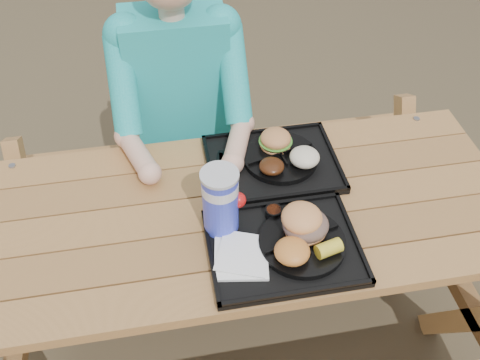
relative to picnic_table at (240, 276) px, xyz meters
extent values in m
plane|color=#999999|center=(0.00, 0.00, -0.38)|extent=(60.00, 60.00, 0.00)
cube|color=black|center=(0.10, -0.19, 0.39)|extent=(0.45, 0.35, 0.02)
cube|color=black|center=(0.15, 0.17, 0.39)|extent=(0.45, 0.35, 0.02)
cylinder|color=black|center=(0.15, -0.19, 0.41)|extent=(0.26, 0.26, 0.02)
cylinder|color=black|center=(0.18, 0.18, 0.41)|extent=(0.26, 0.26, 0.02)
cube|color=white|center=(-0.04, -0.22, 0.40)|extent=(0.18, 0.18, 0.02)
cylinder|color=#1C2BD4|center=(-0.07, -0.08, 0.50)|extent=(0.11, 0.11, 0.21)
cylinder|color=black|center=(0.09, -0.07, 0.41)|extent=(0.05, 0.05, 0.03)
cylinder|color=yellow|center=(0.17, -0.07, 0.41)|extent=(0.05, 0.05, 0.03)
ellipsoid|color=orange|center=(0.11, -0.25, 0.44)|extent=(0.10, 0.10, 0.05)
cube|color=black|center=(-0.02, 0.19, 0.40)|extent=(0.04, 0.15, 0.01)
ellipsoid|color=#411E0D|center=(0.13, 0.12, 0.43)|extent=(0.08, 0.08, 0.04)
ellipsoid|color=beige|center=(0.24, 0.13, 0.44)|extent=(0.10, 0.10, 0.06)
camera|label=1|loc=(-0.20, -1.14, 1.66)|focal=40.00mm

